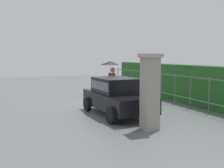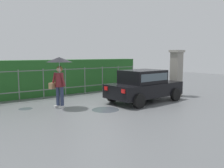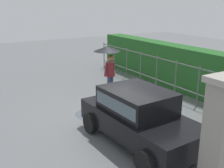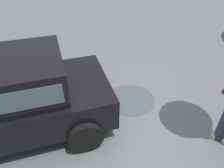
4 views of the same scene
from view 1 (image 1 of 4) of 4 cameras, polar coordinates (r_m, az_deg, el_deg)
name	(u,v)px [view 1 (image 1 of 4)]	position (r m, az deg, el deg)	size (l,w,h in m)	color
ground_plane	(110,105)	(13.23, -0.37, -4.37)	(40.00, 40.00, 0.00)	slate
car	(117,95)	(10.95, 1.04, -2.25)	(3.81, 2.01, 1.48)	black
pedestrian	(111,70)	(14.70, -0.22, 2.83)	(1.05, 1.05, 2.08)	#2D3856
gate_pillar	(150,91)	(8.73, 7.90, -1.48)	(0.60, 0.60, 2.42)	gray
fence_section	(156,84)	(15.05, 9.16, -0.03)	(10.69, 0.05, 1.50)	#59605B
hedge_row	(171,81)	(15.55, 12.20, 0.56)	(11.64, 0.90, 1.90)	#235B23
puddle_near	(93,105)	(13.20, -4.05, -4.40)	(1.10, 1.10, 0.00)	#4C545B
puddle_far	(113,96)	(16.21, 0.31, -2.47)	(0.56, 0.56, 0.00)	#4C545B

